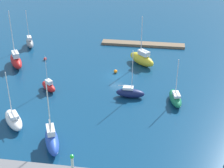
{
  "coord_description": "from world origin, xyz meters",
  "views": [
    {
      "loc": [
        -8.9,
        66.15,
        34.01
      ],
      "look_at": [
        0.0,
        6.59,
        1.5
      ],
      "focal_mm": 54.28,
      "sensor_mm": 36.0,
      "label": 1
    }
  ],
  "objects_px": {
    "sailboat_white_lone_north": "(13,120)",
    "mooring_buoy_orange": "(116,71)",
    "sailboat_red_far_south": "(16,60)",
    "sailboat_green_center_basin": "(175,98)",
    "harbor_beacon": "(72,164)",
    "sailboat_navy_by_breakwater": "(130,93)",
    "pier_dock": "(143,44)",
    "sailboat_yellow_far_north": "(142,59)",
    "sailboat_red_mid_basin": "(49,86)",
    "mooring_buoy_red": "(45,59)",
    "sailboat_blue_inner_mooring": "(52,140)",
    "sailboat_gray_lone_south": "(30,42)"
  },
  "relations": [
    {
      "from": "sailboat_white_lone_north",
      "to": "mooring_buoy_red",
      "type": "xyz_separation_m",
      "value": [
        3.39,
        -26.89,
        -0.75
      ]
    },
    {
      "from": "harbor_beacon",
      "to": "sailboat_blue_inner_mooring",
      "type": "relative_size",
      "value": 0.31
    },
    {
      "from": "sailboat_blue_inner_mooring",
      "to": "sailboat_gray_lone_south",
      "type": "bearing_deg",
      "value": -178.71
    },
    {
      "from": "sailboat_white_lone_north",
      "to": "mooring_buoy_orange",
      "type": "xyz_separation_m",
      "value": [
        -14.53,
        -22.56,
        -0.71
      ]
    },
    {
      "from": "harbor_beacon",
      "to": "sailboat_blue_inner_mooring",
      "type": "height_order",
      "value": "sailboat_blue_inner_mooring"
    },
    {
      "from": "sailboat_red_far_south",
      "to": "sailboat_gray_lone_south",
      "type": "relative_size",
      "value": 1.33
    },
    {
      "from": "sailboat_red_mid_basin",
      "to": "sailboat_green_center_basin",
      "type": "bearing_deg",
      "value": -140.31
    },
    {
      "from": "harbor_beacon",
      "to": "sailboat_blue_inner_mooring",
      "type": "bearing_deg",
      "value": -53.35
    },
    {
      "from": "sailboat_yellow_far_north",
      "to": "sailboat_red_mid_basin",
      "type": "bearing_deg",
      "value": 84.18
    },
    {
      "from": "sailboat_red_far_south",
      "to": "sailboat_green_center_basin",
      "type": "relative_size",
      "value": 1.48
    },
    {
      "from": "pier_dock",
      "to": "sailboat_yellow_far_north",
      "type": "height_order",
      "value": "sailboat_yellow_far_north"
    },
    {
      "from": "mooring_buoy_red",
      "to": "sailboat_white_lone_north",
      "type": "bearing_deg",
      "value": 97.18
    },
    {
      "from": "sailboat_navy_by_breakwater",
      "to": "sailboat_red_mid_basin",
      "type": "distance_m",
      "value": 16.68
    },
    {
      "from": "sailboat_red_far_south",
      "to": "sailboat_white_lone_north",
      "type": "xyz_separation_m",
      "value": [
        -8.89,
        22.6,
        -0.42
      ]
    },
    {
      "from": "mooring_buoy_orange",
      "to": "mooring_buoy_red",
      "type": "bearing_deg",
      "value": -13.56
    },
    {
      "from": "sailboat_navy_by_breakwater",
      "to": "harbor_beacon",
      "type": "bearing_deg",
      "value": -101.39
    },
    {
      "from": "sailboat_blue_inner_mooring",
      "to": "mooring_buoy_red",
      "type": "height_order",
      "value": "sailboat_blue_inner_mooring"
    },
    {
      "from": "pier_dock",
      "to": "harbor_beacon",
      "type": "xyz_separation_m",
      "value": [
        5.97,
        51.92,
        2.94
      ]
    },
    {
      "from": "sailboat_blue_inner_mooring",
      "to": "sailboat_yellow_far_north",
      "type": "height_order",
      "value": "sailboat_blue_inner_mooring"
    },
    {
      "from": "sailboat_red_far_south",
      "to": "sailboat_navy_by_breakwater",
      "type": "xyz_separation_m",
      "value": [
        -27.72,
        10.17,
        -0.56
      ]
    },
    {
      "from": "sailboat_green_center_basin",
      "to": "sailboat_yellow_far_north",
      "type": "relative_size",
      "value": 0.77
    },
    {
      "from": "sailboat_navy_by_breakwater",
      "to": "mooring_buoy_red",
      "type": "distance_m",
      "value": 26.52
    },
    {
      "from": "pier_dock",
      "to": "mooring_buoy_orange",
      "type": "relative_size",
      "value": 27.36
    },
    {
      "from": "harbor_beacon",
      "to": "sailboat_white_lone_north",
      "type": "height_order",
      "value": "sailboat_white_lone_north"
    },
    {
      "from": "harbor_beacon",
      "to": "mooring_buoy_red",
      "type": "distance_m",
      "value": 42.26
    },
    {
      "from": "sailboat_gray_lone_south",
      "to": "mooring_buoy_orange",
      "type": "bearing_deg",
      "value": -144.95
    },
    {
      "from": "sailboat_green_center_basin",
      "to": "sailboat_navy_by_breakwater",
      "type": "height_order",
      "value": "sailboat_navy_by_breakwater"
    },
    {
      "from": "harbor_beacon",
      "to": "sailboat_yellow_far_north",
      "type": "bearing_deg",
      "value": -99.29
    },
    {
      "from": "sailboat_blue_inner_mooring",
      "to": "sailboat_navy_by_breakwater",
      "type": "relative_size",
      "value": 1.21
    },
    {
      "from": "sailboat_red_far_south",
      "to": "sailboat_yellow_far_north",
      "type": "height_order",
      "value": "sailboat_red_far_south"
    },
    {
      "from": "mooring_buoy_orange",
      "to": "harbor_beacon",
      "type": "bearing_deg",
      "value": 88.3
    },
    {
      "from": "harbor_beacon",
      "to": "sailboat_white_lone_north",
      "type": "distance_m",
      "value": 18.03
    },
    {
      "from": "mooring_buoy_red",
      "to": "sailboat_red_far_south",
      "type": "bearing_deg",
      "value": 37.95
    },
    {
      "from": "sailboat_white_lone_north",
      "to": "sailboat_gray_lone_south",
      "type": "distance_m",
      "value": 36.12
    },
    {
      "from": "sailboat_yellow_far_north",
      "to": "mooring_buoy_orange",
      "type": "distance_m",
      "value": 7.78
    },
    {
      "from": "mooring_buoy_red",
      "to": "sailboat_yellow_far_north",
      "type": "bearing_deg",
      "value": -177.34
    },
    {
      "from": "sailboat_navy_by_breakwater",
      "to": "mooring_buoy_orange",
      "type": "distance_m",
      "value": 11.03
    },
    {
      "from": "sailboat_red_far_south",
      "to": "harbor_beacon",
      "type": "bearing_deg",
      "value": 179.58
    },
    {
      "from": "sailboat_red_far_south",
      "to": "sailboat_blue_inner_mooring",
      "type": "height_order",
      "value": "sailboat_red_far_south"
    },
    {
      "from": "pier_dock",
      "to": "sailboat_green_center_basin",
      "type": "bearing_deg",
      "value": 105.83
    },
    {
      "from": "sailboat_white_lone_north",
      "to": "mooring_buoy_orange",
      "type": "height_order",
      "value": "sailboat_white_lone_north"
    },
    {
      "from": "sailboat_green_center_basin",
      "to": "sailboat_white_lone_north",
      "type": "bearing_deg",
      "value": 101.86
    },
    {
      "from": "sailboat_red_far_south",
      "to": "sailboat_red_mid_basin",
      "type": "height_order",
      "value": "sailboat_red_far_south"
    },
    {
      "from": "sailboat_yellow_far_north",
      "to": "mooring_buoy_red",
      "type": "distance_m",
      "value": 23.45
    },
    {
      "from": "sailboat_green_center_basin",
      "to": "sailboat_white_lone_north",
      "type": "distance_m",
      "value": 29.93
    },
    {
      "from": "sailboat_white_lone_north",
      "to": "mooring_buoy_orange",
      "type": "distance_m",
      "value": 26.85
    },
    {
      "from": "sailboat_navy_by_breakwater",
      "to": "sailboat_white_lone_north",
      "type": "bearing_deg",
      "value": -145.55
    },
    {
      "from": "harbor_beacon",
      "to": "sailboat_red_far_south",
      "type": "xyz_separation_m",
      "value": [
        22.4,
        -34.33,
        -1.72
      ]
    },
    {
      "from": "sailboat_gray_lone_south",
      "to": "pier_dock",
      "type": "bearing_deg",
      "value": -108.23
    },
    {
      "from": "harbor_beacon",
      "to": "sailboat_red_far_south",
      "type": "distance_m",
      "value": 41.03
    }
  ]
}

